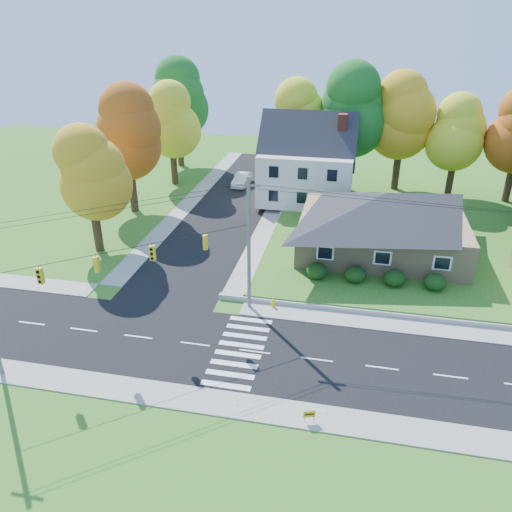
# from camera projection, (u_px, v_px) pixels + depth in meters

# --- Properties ---
(ground) EXTENTS (120.00, 120.00, 0.00)m
(ground) POSITION_uv_depth(u_px,v_px,m) (255.00, 352.00, 32.05)
(ground) COLOR #3D7923
(road_main) EXTENTS (90.00, 8.00, 0.02)m
(road_main) POSITION_uv_depth(u_px,v_px,m) (255.00, 352.00, 32.05)
(road_main) COLOR black
(road_main) RESTS_ON ground
(road_cross) EXTENTS (8.00, 44.00, 0.02)m
(road_cross) POSITION_uv_depth(u_px,v_px,m) (233.00, 204.00, 56.33)
(road_cross) COLOR black
(road_cross) RESTS_ON ground
(sidewalk_north) EXTENTS (90.00, 2.00, 0.08)m
(sidewalk_north) POSITION_uv_depth(u_px,v_px,m) (269.00, 310.00, 36.43)
(sidewalk_north) COLOR #9C9A90
(sidewalk_north) RESTS_ON ground
(sidewalk_south) EXTENTS (90.00, 2.00, 0.08)m
(sidewalk_south) POSITION_uv_depth(u_px,v_px,m) (236.00, 405.00, 27.65)
(sidewalk_south) COLOR #9C9A90
(sidewalk_south) RESTS_ON ground
(lawn) EXTENTS (30.00, 30.00, 0.50)m
(lawn) POSITION_uv_depth(u_px,v_px,m) (431.00, 235.00, 48.02)
(lawn) COLOR #3D7923
(lawn) RESTS_ON ground
(ranch_house) EXTENTS (14.60, 10.60, 5.40)m
(ranch_house) POSITION_uv_depth(u_px,v_px,m) (383.00, 222.00, 43.21)
(ranch_house) COLOR tan
(ranch_house) RESTS_ON lawn
(colonial_house) EXTENTS (10.40, 8.40, 9.60)m
(colonial_house) POSITION_uv_depth(u_px,v_px,m) (307.00, 164.00, 54.61)
(colonial_house) COLOR silver
(colonial_house) RESTS_ON lawn
(hedge_row) EXTENTS (10.70, 1.70, 1.27)m
(hedge_row) POSITION_uv_depth(u_px,v_px,m) (375.00, 276.00, 38.79)
(hedge_row) COLOR #163A10
(hedge_row) RESTS_ON lawn
(traffic_infrastructure) EXTENTS (38.10, 10.66, 10.00)m
(traffic_infrastructure) POSITION_uv_depth(u_px,v_px,m) (257.00, 271.00, 30.99)
(traffic_infrastructure) COLOR #666059
(traffic_infrastructure) RESTS_ON ground
(tree_lot_0) EXTENTS (6.72, 6.72, 12.51)m
(tree_lot_0) POSITION_uv_depth(u_px,v_px,m) (297.00, 118.00, 58.60)
(tree_lot_0) COLOR #3F2A19
(tree_lot_0) RESTS_ON lawn
(tree_lot_1) EXTENTS (7.84, 7.84, 14.60)m
(tree_lot_1) POSITION_uv_depth(u_px,v_px,m) (349.00, 110.00, 56.05)
(tree_lot_1) COLOR #3F2A19
(tree_lot_1) RESTS_ON lawn
(tree_lot_2) EXTENTS (7.28, 7.28, 13.56)m
(tree_lot_2) POSITION_uv_depth(u_px,v_px,m) (403.00, 117.00, 56.13)
(tree_lot_2) COLOR #3F2A19
(tree_lot_2) RESTS_ON lawn
(tree_lot_3) EXTENTS (6.16, 6.16, 11.47)m
(tree_lot_3) POSITION_uv_depth(u_px,v_px,m) (459.00, 133.00, 54.74)
(tree_lot_3) COLOR #3F2A19
(tree_lot_3) RESTS_ON lawn
(tree_west_0) EXTENTS (6.16, 6.16, 11.47)m
(tree_west_0) POSITION_uv_depth(u_px,v_px,m) (89.00, 174.00, 42.51)
(tree_west_0) COLOR #3F2A19
(tree_west_0) RESTS_ON ground
(tree_west_1) EXTENTS (7.28, 7.28, 13.56)m
(tree_west_1) POSITION_uv_depth(u_px,v_px,m) (126.00, 133.00, 50.90)
(tree_west_1) COLOR #3F2A19
(tree_west_1) RESTS_ON ground
(tree_west_2) EXTENTS (6.72, 6.72, 12.51)m
(tree_west_2) POSITION_uv_depth(u_px,v_px,m) (171.00, 121.00, 59.79)
(tree_west_2) COLOR #3F2A19
(tree_west_2) RESTS_ON ground
(tree_west_3) EXTENTS (7.84, 7.84, 14.60)m
(tree_west_3) POSITION_uv_depth(u_px,v_px,m) (177.00, 99.00, 66.60)
(tree_west_3) COLOR #3F2A19
(tree_west_3) RESTS_ON ground
(white_car) EXTENTS (1.78, 4.67, 1.52)m
(white_car) POSITION_uv_depth(u_px,v_px,m) (242.00, 179.00, 62.15)
(white_car) COLOR silver
(white_car) RESTS_ON road_cross
(fire_hydrant) EXTENTS (0.39, 0.31, 0.69)m
(fire_hydrant) POSITION_uv_depth(u_px,v_px,m) (273.00, 303.00, 36.72)
(fire_hydrant) COLOR #DFDB00
(fire_hydrant) RESTS_ON ground
(yard_sign) EXTENTS (0.63, 0.24, 0.82)m
(yard_sign) POSITION_uv_depth(u_px,v_px,m) (309.00, 414.00, 26.29)
(yard_sign) COLOR black
(yard_sign) RESTS_ON ground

